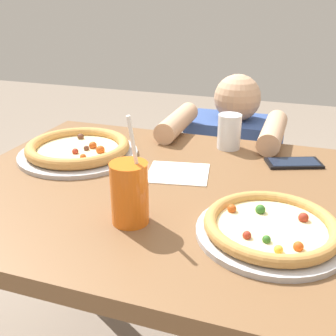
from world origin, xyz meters
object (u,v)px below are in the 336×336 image
object	(u,v)px
pizza_near	(271,228)
pizza_far	(78,149)
drink_cup_colored	(130,193)
diner_seated	(230,196)
cell_phone	(294,163)
water_cup_clear	(229,131)

from	to	relation	value
pizza_near	pizza_far	size ratio (longest dim) A/B	0.85
pizza_far	drink_cup_colored	xyz separation A→B (m)	(0.30, -0.30, 0.05)
drink_cup_colored	diner_seated	distance (m)	0.92
cell_phone	diner_seated	world-z (taller)	diner_seated
pizza_near	cell_phone	bearing A→B (deg)	86.86
cell_phone	diner_seated	xyz separation A→B (m)	(-0.24, 0.39, -0.33)
water_cup_clear	diner_seated	distance (m)	0.50
pizza_near	drink_cup_colored	bearing A→B (deg)	-172.15
drink_cup_colored	diner_seated	size ratio (longest dim) A/B	0.26
pizza_near	diner_seated	world-z (taller)	diner_seated
pizza_far	water_cup_clear	xyz separation A→B (m)	(0.40, 0.21, 0.03)
pizza_near	pizza_far	distance (m)	0.64
water_cup_clear	pizza_far	bearing A→B (deg)	-152.71
pizza_near	water_cup_clear	size ratio (longest dim) A/B	2.79
cell_phone	drink_cup_colored	bearing A→B (deg)	-125.24
drink_cup_colored	water_cup_clear	xyz separation A→B (m)	(0.11, 0.51, -0.01)
pizza_near	cell_phone	xyz separation A→B (m)	(0.02, 0.40, -0.01)
diner_seated	water_cup_clear	bearing A→B (deg)	-83.24
pizza_far	drink_cup_colored	distance (m)	0.42
pizza_far	drink_cup_colored	bearing A→B (deg)	-44.99
diner_seated	drink_cup_colored	bearing A→B (deg)	-94.84
drink_cup_colored	cell_phone	world-z (taller)	drink_cup_colored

